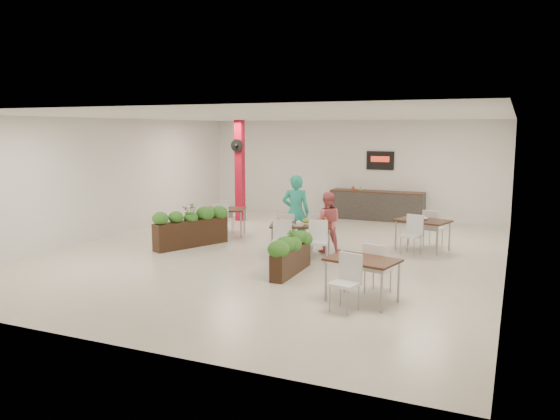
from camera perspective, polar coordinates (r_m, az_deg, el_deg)
The scene contains 12 objects.
ground at distance 12.98m, azimuth -0.21°, elevation -4.51°, with size 12.00×12.00×0.00m, color beige.
room_shell at distance 12.68m, azimuth -0.22°, elevation 4.36°, with size 10.10×12.10×3.22m.
red_column at distance 17.42m, azimuth -4.23°, elevation 4.25°, with size 0.40×0.41×3.20m.
service_counter at distance 17.88m, azimuth 10.08°, elevation 0.54°, with size 3.00×0.64×2.20m.
main_table at distance 12.54m, azimuth 2.19°, elevation -2.01°, with size 1.66×1.92×0.92m.
diner_man at distance 13.24m, azimuth 1.66°, elevation -0.23°, with size 0.67×0.44×1.83m, color teal.
diner_woman at distance 12.99m, azimuth 4.93°, elevation -1.29°, with size 0.70×0.55×1.44m, color #E3656D.
planter_left at distance 13.76m, azimuth -9.27°, elevation -1.63°, with size 1.12×1.98×1.11m.
planter_right at distance 11.07m, azimuth 1.16°, elevation -4.25°, with size 0.43×1.72×0.89m.
side_table_a at distance 15.08m, azimuth -5.94°, elevation -0.30°, with size 1.38×1.67×0.92m.
side_table_b at distance 13.59m, azimuth 14.70°, elevation -1.50°, with size 1.37×1.67×0.92m.
side_table_c at distance 9.35m, azimuth 8.60°, elevation -5.82°, with size 1.30×1.67×0.92m.
Camera 1 is at (5.10, -11.58, 2.91)m, focal length 35.00 mm.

